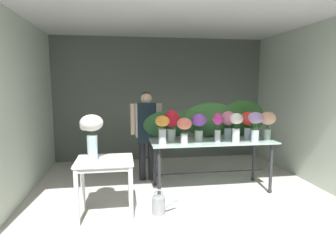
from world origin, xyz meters
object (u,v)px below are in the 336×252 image
(florist, at_px, (146,127))
(vase_rosy_carnations, at_px, (228,122))
(vase_sunset_roses, at_px, (162,127))
(vase_ivory_ranunculus, at_px, (237,125))
(watering_can, at_px, (159,205))
(vase_scarlet_freesia, at_px, (248,121))
(vase_lilac_hydrangea, at_px, (256,123))
(side_table_white, at_px, (105,167))
(vase_violet_stock, at_px, (199,124))
(vase_peach_snapdragons, at_px, (268,121))
(vase_crimson_anemones, at_px, (172,123))
(vase_white_roses_tall, at_px, (91,131))
(vase_coral_lilies, at_px, (184,127))
(vase_magenta_tulips, at_px, (218,125))
(display_table_glass, at_px, (211,148))

(florist, relative_size, vase_rosy_carnations, 3.47)
(vase_sunset_roses, height_order, vase_rosy_carnations, vase_rosy_carnations)
(vase_ivory_ranunculus, xyz_separation_m, watering_can, (-1.28, -0.52, -0.99))
(vase_scarlet_freesia, bearing_deg, vase_lilac_hydrangea, -87.86)
(side_table_white, relative_size, vase_ivory_ranunculus, 1.66)
(side_table_white, height_order, florist, florist)
(vase_violet_stock, xyz_separation_m, vase_scarlet_freesia, (0.84, 0.02, 0.02))
(vase_peach_snapdragons, relative_size, vase_crimson_anemones, 0.93)
(florist, xyz_separation_m, vase_white_roses_tall, (-0.82, -1.37, 0.18))
(side_table_white, relative_size, vase_white_roses_tall, 1.29)
(vase_peach_snapdragons, xyz_separation_m, vase_lilac_hydrangea, (-0.28, -0.14, -0.00))
(vase_sunset_roses, bearing_deg, vase_crimson_anemones, 50.35)
(vase_coral_lilies, distance_m, vase_crimson_anemones, 0.29)
(vase_lilac_hydrangea, xyz_separation_m, vase_magenta_tulips, (-0.57, 0.12, -0.03))
(display_table_glass, xyz_separation_m, vase_white_roses_tall, (-1.83, -0.71, 0.45))
(display_table_glass, relative_size, vase_peach_snapdragons, 4.32)
(vase_crimson_anemones, relative_size, watering_can, 1.41)
(vase_scarlet_freesia, bearing_deg, vase_peach_snapdragons, -22.40)
(side_table_white, bearing_deg, watering_can, -5.73)
(florist, distance_m, vase_rosy_carnations, 1.44)
(side_table_white, bearing_deg, florist, 64.01)
(vase_violet_stock, xyz_separation_m, watering_can, (-0.75, -0.76, -0.98))
(vase_coral_lilies, height_order, watering_can, vase_coral_lilies)
(florist, distance_m, watering_can, 1.68)
(vase_coral_lilies, distance_m, vase_ivory_ranunculus, 0.82)
(vase_rosy_carnations, xyz_separation_m, vase_white_roses_tall, (-2.15, -0.82, 0.04))
(vase_ivory_ranunculus, distance_m, vase_magenta_tulips, 0.29)
(vase_crimson_anemones, bearing_deg, vase_peach_snapdragons, -5.33)
(vase_white_roses_tall, bearing_deg, vase_sunset_roses, 27.31)
(display_table_glass, xyz_separation_m, vase_scarlet_freesia, (0.62, -0.01, 0.43))
(vase_magenta_tulips, bearing_deg, florist, 142.49)
(side_table_white, relative_size, vase_peach_snapdragons, 1.66)
(watering_can, bearing_deg, vase_rosy_carnations, 34.69)
(florist, xyz_separation_m, vase_peach_snapdragons, (1.91, -0.79, 0.17))
(vase_coral_lilies, xyz_separation_m, vase_rosy_carnations, (0.82, 0.33, 0.02))
(vase_peach_snapdragons, relative_size, vase_sunset_roses, 1.06)
(vase_ivory_ranunculus, distance_m, vase_violet_stock, 0.59)
(vase_peach_snapdragons, height_order, vase_violet_stock, vase_peach_snapdragons)
(florist, bearing_deg, vase_white_roses_tall, -120.89)
(side_table_white, distance_m, watering_can, 0.89)
(florist, height_order, vase_lilac_hydrangea, florist)
(vase_sunset_roses, xyz_separation_m, vase_rosy_carnations, (1.16, 0.31, 0.02))
(vase_sunset_roses, distance_m, vase_lilac_hydrangea, 1.47)
(vase_ivory_ranunculus, height_order, watering_can, vase_ivory_ranunculus)
(display_table_glass, relative_size, vase_scarlet_freesia, 4.40)
(vase_magenta_tulips, bearing_deg, vase_coral_lilies, -172.70)
(vase_scarlet_freesia, xyz_separation_m, vase_magenta_tulips, (-0.56, -0.14, -0.02))
(vase_sunset_roses, relative_size, vase_white_roses_tall, 0.74)
(vase_lilac_hydrangea, xyz_separation_m, vase_rosy_carnations, (-0.31, 0.38, -0.02))
(vase_magenta_tulips, height_order, vase_white_roses_tall, vase_white_roses_tall)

